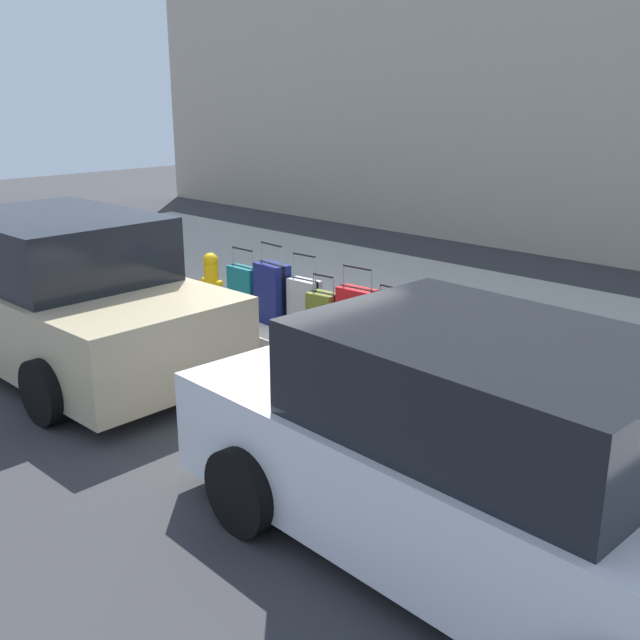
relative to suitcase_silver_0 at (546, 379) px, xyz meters
The scene contains 16 objects.
ground_plane 3.42m from the suitcase_silver_0, ahead, with size 40.00×40.00×0.00m, color #333335.
sidewalk_curb 3.89m from the suitcase_silver_0, 30.21° to the right, with size 18.00×5.00×0.14m, color #ADA89E.
suitcase_silver_0 is the anchor object (origin of this frame).
suitcase_navy_1 0.52m from the suitcase_silver_0, ahead, with size 0.42×0.23×0.93m.
suitcase_teal_2 0.96m from the suitcase_silver_0, ahead, with size 0.38×0.25×0.83m.
suitcase_black_3 1.40m from the suitcase_silver_0, ahead, with size 0.42×0.28×0.95m.
suitcase_maroon_4 1.88m from the suitcase_silver_0, ahead, with size 0.44×0.26×0.82m.
suitcase_red_5 2.38m from the suitcase_silver_0, ahead, with size 0.47×0.25×0.97m.
suitcase_olive_6 2.84m from the suitcase_silver_0, ahead, with size 0.38×0.27×0.81m.
suitcase_silver_7 3.29m from the suitcase_silver_0, ahead, with size 0.43×0.22×0.97m.
suitcase_navy_8 3.80m from the suitcase_silver_0, ahead, with size 0.49×0.29×1.04m.
suitcase_teal_9 4.32m from the suitcase_silver_0, ahead, with size 0.47×0.19×0.91m.
fire_hydrant 5.06m from the suitcase_silver_0, ahead, with size 0.39×0.21×0.73m.
bollard_post 5.76m from the suitcase_silver_0, ahead, with size 0.12×0.12×0.76m, color brown.
parked_car_white_0 2.54m from the suitcase_silver_0, 108.55° to the left, with size 4.47×2.15×1.61m.
parked_car_beige_1 5.33m from the suitcase_silver_0, 26.71° to the left, with size 4.63×2.17×1.71m.
Camera 1 is at (-6.36, 5.63, 3.01)m, focal length 41.86 mm.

